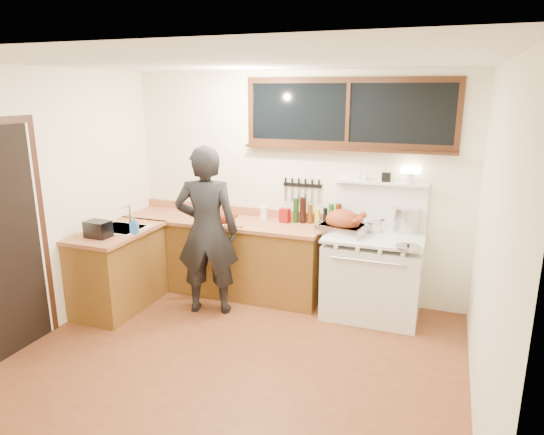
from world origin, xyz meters
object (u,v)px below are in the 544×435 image
at_px(man, 207,231).
at_px(roast_turkey, 343,224).
at_px(cutting_board, 226,219).
at_px(vintage_stove, 373,274).

distance_m(man, roast_turkey, 1.46).
height_order(man, cutting_board, man).
relative_size(cutting_board, roast_turkey, 0.91).
xyz_separation_m(man, cutting_board, (0.04, 0.40, 0.03)).
height_order(man, roast_turkey, man).
xyz_separation_m(vintage_stove, cutting_board, (-1.67, -0.13, 0.49)).
bearing_deg(cutting_board, roast_turkey, 4.17).
bearing_deg(cutting_board, man, -95.25).
bearing_deg(roast_turkey, vintage_stove, 5.80).
relative_size(man, roast_turkey, 3.32).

